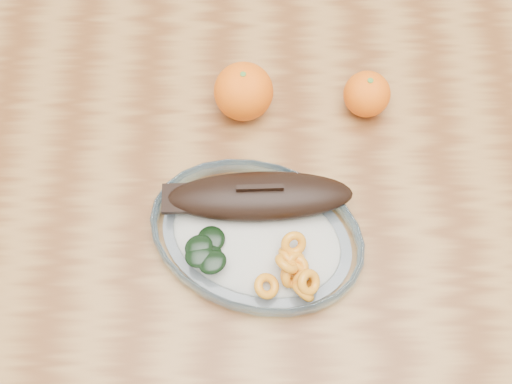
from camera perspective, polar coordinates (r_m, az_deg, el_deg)
ground at (r=1.58m, az=2.00°, el=-11.49°), size 3.00×3.00×0.00m
dining_table at (r=0.97m, az=3.21°, el=-1.76°), size 1.20×0.80×0.75m
plated_meal at (r=0.82m, az=0.06°, el=-3.64°), size 0.63×0.63×0.08m
orange_left at (r=0.90m, az=-1.11°, el=8.92°), size 0.08×0.08×0.08m
orange_right at (r=0.92m, az=9.82°, el=8.57°), size 0.07×0.07×0.07m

